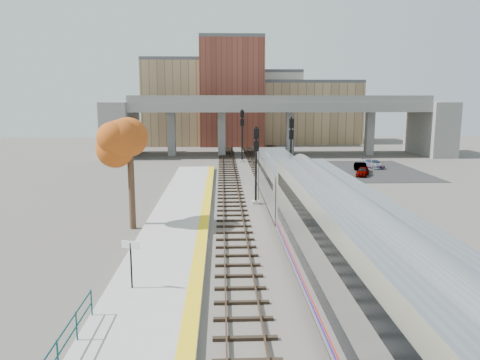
# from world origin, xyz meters

# --- Properties ---
(ground) EXTENTS (160.00, 160.00, 0.00)m
(ground) POSITION_xyz_m (0.00, 0.00, 0.00)
(ground) COLOR #47423D
(ground) RESTS_ON ground
(platform) EXTENTS (4.50, 60.00, 0.35)m
(platform) POSITION_xyz_m (-7.25, 0.00, 0.17)
(platform) COLOR #9E9E99
(platform) RESTS_ON ground
(yellow_strip) EXTENTS (0.70, 60.00, 0.01)m
(yellow_strip) POSITION_xyz_m (-5.35, 0.00, 0.35)
(yellow_strip) COLOR yellow
(yellow_strip) RESTS_ON platform
(tracks) EXTENTS (10.70, 95.00, 0.25)m
(tracks) POSITION_xyz_m (0.93, 12.50, 0.08)
(tracks) COLOR black
(tracks) RESTS_ON ground
(overpass) EXTENTS (54.00, 12.00, 9.50)m
(overpass) POSITION_xyz_m (4.92, 45.00, 5.81)
(overpass) COLOR slate
(overpass) RESTS_ON ground
(buildings_far) EXTENTS (43.00, 21.00, 20.60)m
(buildings_far) POSITION_xyz_m (1.26, 66.57, 7.88)
(buildings_far) COLOR tan
(buildings_far) RESTS_ON ground
(parking_lot) EXTENTS (14.00, 18.00, 0.04)m
(parking_lot) POSITION_xyz_m (14.00, 28.00, 0.02)
(parking_lot) COLOR black
(parking_lot) RESTS_ON ground
(locomotive) EXTENTS (3.02, 19.05, 4.10)m
(locomotive) POSITION_xyz_m (1.00, 9.76, 2.28)
(locomotive) COLOR #A8AAB2
(locomotive) RESTS_ON ground
(coach) EXTENTS (3.03, 25.00, 5.00)m
(coach) POSITION_xyz_m (1.00, -12.85, 2.80)
(coach) COLOR #A8AAB2
(coach) RESTS_ON ground
(signal_mast_near) EXTENTS (0.60, 0.64, 6.72)m
(signal_mast_near) POSITION_xyz_m (-1.10, 9.49, 3.27)
(signal_mast_near) COLOR #9E9E99
(signal_mast_near) RESTS_ON ground
(signal_mast_mid) EXTENTS (0.60, 0.64, 7.22)m
(signal_mast_mid) POSITION_xyz_m (3.00, 16.94, 3.61)
(signal_mast_mid) COLOR #9E9E99
(signal_mast_mid) RESTS_ON ground
(signal_mast_far) EXTENTS (0.60, 0.64, 7.52)m
(signal_mast_far) POSITION_xyz_m (-1.10, 36.74, 3.82)
(signal_mast_far) COLOR #9E9E99
(signal_mast_far) RESTS_ON ground
(station_sign) EXTENTS (0.86, 0.35, 2.27)m
(station_sign) POSITION_xyz_m (-8.29, -9.25, 1.98)
(station_sign) COLOR black
(station_sign) RESTS_ON platform
(tree) EXTENTS (3.60, 3.60, 7.97)m
(tree) POSITION_xyz_m (-10.34, 2.15, 5.91)
(tree) COLOR #382619
(tree) RESTS_ON ground
(car_a) EXTENTS (2.43, 3.36, 1.06)m
(car_a) POSITION_xyz_m (12.55, 23.61, 0.57)
(car_a) COLOR #99999E
(car_a) RESTS_ON parking_lot
(car_b) EXTENTS (1.52, 3.49, 1.12)m
(car_b) POSITION_xyz_m (13.31, 26.88, 0.60)
(car_b) COLOR #99999E
(car_b) RESTS_ON parking_lot
(car_c) EXTENTS (2.42, 4.01, 1.09)m
(car_c) POSITION_xyz_m (15.98, 30.11, 0.58)
(car_c) COLOR #99999E
(car_c) RESTS_ON parking_lot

